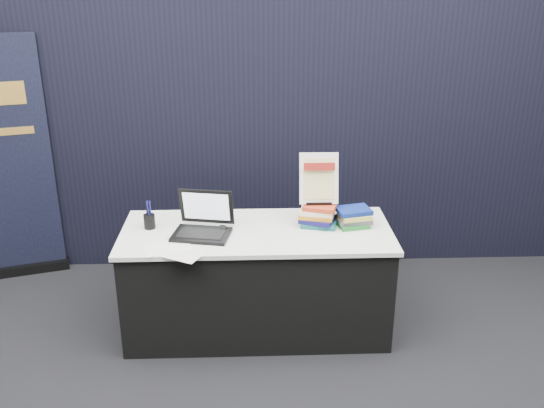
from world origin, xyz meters
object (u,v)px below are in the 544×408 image
at_px(display_table, 257,280).
at_px(pullup_banner, 2,176).
at_px(book_stack_tall, 318,215).
at_px(stacking_chair, 337,213).
at_px(laptop, 201,224).
at_px(book_stack_short, 354,217).
at_px(info_sign, 319,179).

distance_m(display_table, pullup_banner, 2.22).
bearing_deg(book_stack_tall, stacking_chair, 72.69).
bearing_deg(laptop, book_stack_short, 15.44).
bearing_deg(display_table, stacking_chair, 52.61).
height_order(book_stack_short, info_sign, info_sign).
distance_m(book_stack_tall, pullup_banner, 2.53).
height_order(book_stack_tall, info_sign, info_sign).
xyz_separation_m(book_stack_tall, book_stack_short, (0.24, -0.02, -0.01)).
xyz_separation_m(display_table, laptop, (-0.36, -0.03, 0.44)).
bearing_deg(laptop, pullup_banner, 161.62).
xyz_separation_m(book_stack_tall, pullup_banner, (-2.40, 0.80, 0.03)).
relative_size(book_stack_short, pullup_banner, 0.12).
height_order(pullup_banner, stacking_chair, pullup_banner).
bearing_deg(pullup_banner, stacking_chair, -16.21).
bearing_deg(display_table, info_sign, 13.72).
distance_m(display_table, stacking_chair, 1.11).
relative_size(info_sign, stacking_chair, 0.39).
bearing_deg(book_stack_short, laptop, -175.42).
bearing_deg(book_stack_short, pullup_banner, 162.66).
relative_size(display_table, stacking_chair, 1.99).
relative_size(display_table, book_stack_short, 7.46).
bearing_deg(display_table, book_stack_tall, 9.72).
bearing_deg(laptop, info_sign, 20.77).
xyz_separation_m(book_stack_short, stacking_chair, (0.01, 0.83, -0.31)).
height_order(book_stack_tall, pullup_banner, pullup_banner).
bearing_deg(book_stack_tall, pullup_banner, 161.56).
relative_size(book_stack_short, stacking_chair, 0.27).
relative_size(book_stack_tall, stacking_chair, 0.29).
height_order(book_stack_short, pullup_banner, pullup_banner).
xyz_separation_m(display_table, book_stack_short, (0.66, 0.05, 0.43)).
height_order(display_table, info_sign, info_sign).
relative_size(laptop, book_stack_tall, 1.56).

